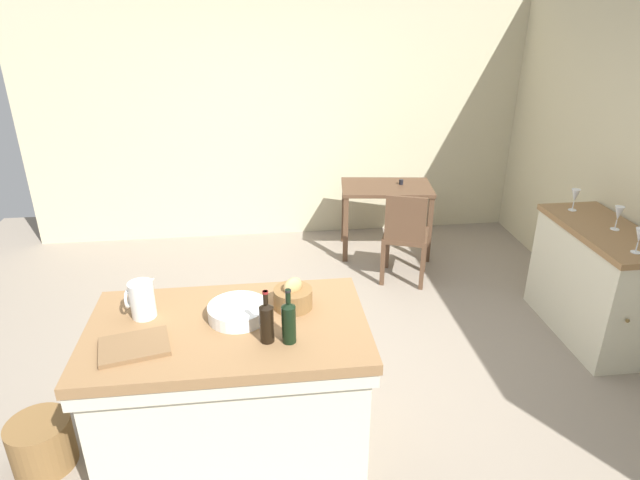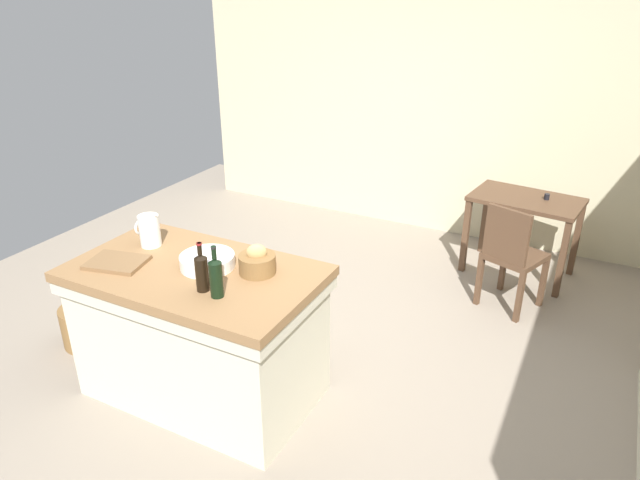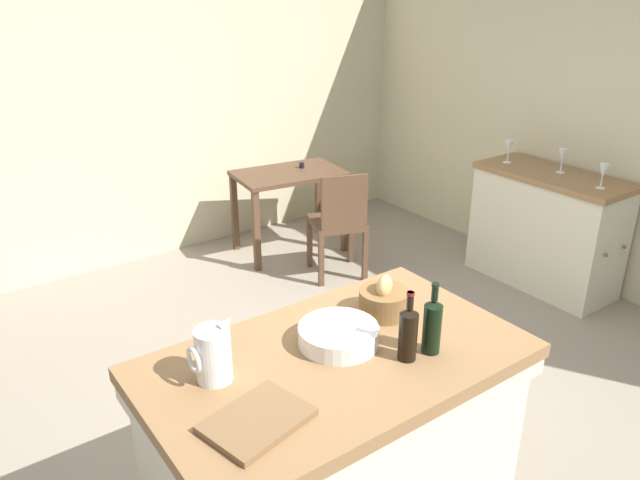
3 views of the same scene
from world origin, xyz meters
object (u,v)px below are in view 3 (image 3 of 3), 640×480
Objects in this scene: wine_bottle_amber at (408,332)px; wine_glass_far_left at (603,172)px; wooden_chair at (339,221)px; side_cabinet at (546,229)px; cutting_board at (257,420)px; island_table at (335,439)px; bread_basket at (384,300)px; writing_desk at (289,185)px; wine_bottle_dark at (432,324)px; pitcher at (213,354)px; wine_glass_left at (563,157)px; wash_bowl at (339,335)px; wine_glass_middle at (509,147)px.

wine_glass_far_left is at bearing 16.05° from wine_bottle_amber.
side_cabinet is at bearing -39.21° from wooden_chair.
island_table is at bearing 19.78° from cutting_board.
bread_basket reaches higher than island_table.
writing_desk is 3.26× the size of wine_bottle_dark.
pitcher reaches higher than side_cabinet.
wine_glass_far_left is at bearing -50.05° from wooden_chair.
writing_desk is 0.69m from wooden_chair.
writing_desk is 5.39× the size of wine_glass_left.
wash_bowl is 1.50× the size of bread_basket.
bread_basket reaches higher than cutting_board.
cutting_board is at bearing -89.36° from pitcher.
cutting_board is (-1.96, -2.11, 0.42)m from wooden_chair.
wine_bottle_amber is at bearing -148.82° from wine_glass_middle.
island_table is at bearing -153.67° from wine_glass_middle.
wash_bowl is 0.97× the size of cutting_board.
side_cabinet is 4.62× the size of pitcher.
island_table is 4.99× the size of wine_bottle_dark.
wine_glass_middle is at bearing 20.84° from pitcher.
cutting_board is at bearing -167.37° from wine_glass_far_left.
island_table is at bearing 140.00° from wine_bottle_amber.
wine_glass_left is at bearing 18.35° from island_table.
wine_glass_left is at bearing 23.01° from wine_bottle_amber.
wash_bowl is at bearing 135.62° from wine_bottle_dark.
island_table is at bearing -161.65° from wine_glass_left.
wine_glass_far_left reaches higher than writing_desk.
side_cabinet reaches higher than writing_desk.
wine_glass_left is (0.10, 0.38, 0.00)m from wine_glass_far_left.
wash_bowl is (-1.43, -2.56, 0.32)m from writing_desk.
bread_basket is 1.21× the size of wine_glass_middle.
bread_basket is (-1.15, -1.81, 0.48)m from wooden_chair.
bread_basket reaches higher than wooden_chair.
writing_desk is at bearing 52.11° from pitcher.
wooden_chair is at bearing 129.95° from wine_glass_far_left.
pitcher reaches higher than wine_glass_left.
side_cabinet reaches higher than island_table.
wine_bottle_dark reaches higher than wine_bottle_amber.
wine_bottle_dark reaches higher than writing_desk.
wine_glass_left reaches higher than wooden_chair.
pitcher is at bearing 156.78° from wine_bottle_dark.
wine_bottle_dark is at bearing -9.47° from wine_bottle_amber.
wooden_chair is 4.13× the size of bread_basket.
cutting_board is 1.12× the size of wine_bottle_dark.
bread_basket and wine_glass_far_left have the same top height.
side_cabinet is 1.18× the size of writing_desk.
wine_bottle_dark is (-0.04, -0.33, 0.05)m from bread_basket.
wooden_chair is at bearing 57.50° from bread_basket.
wine_bottle_dark is at bearing -112.61° from writing_desk.
wine_glass_middle is at bearing -46.85° from writing_desk.
side_cabinet is at bearing -82.15° from wine_glass_middle.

